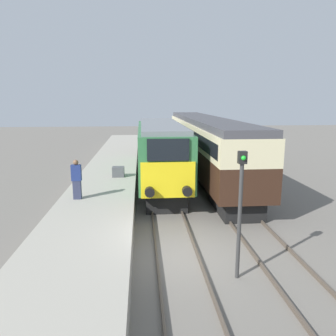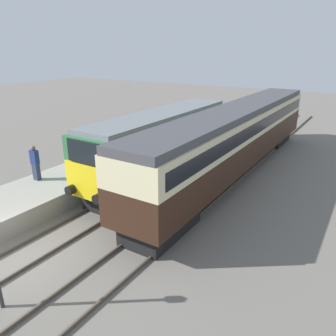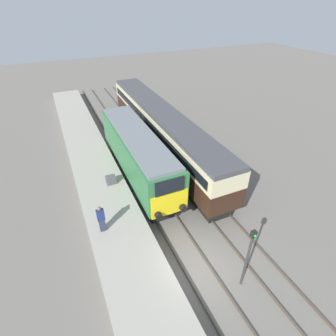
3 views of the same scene
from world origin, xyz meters
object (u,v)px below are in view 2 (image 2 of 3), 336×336
at_px(person_on_platform, 35,163).
at_px(luggage_crate, 116,157).
at_px(passenger_carriage, 238,134).
at_px(locomotive, 162,143).

bearing_deg(person_on_platform, luggage_crate, 70.21).
height_order(passenger_carriage, luggage_crate, passenger_carriage).
height_order(person_on_platform, luggage_crate, person_on_platform).
xyz_separation_m(locomotive, passenger_carriage, (3.40, 3.20, 0.34)).
bearing_deg(passenger_carriage, person_on_platform, -130.82).
bearing_deg(luggage_crate, passenger_carriage, 36.07).
distance_m(passenger_carriage, person_on_platform, 11.61).
relative_size(passenger_carriage, luggage_crate, 30.35).
relative_size(locomotive, person_on_platform, 6.78).
height_order(locomotive, luggage_crate, locomotive).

